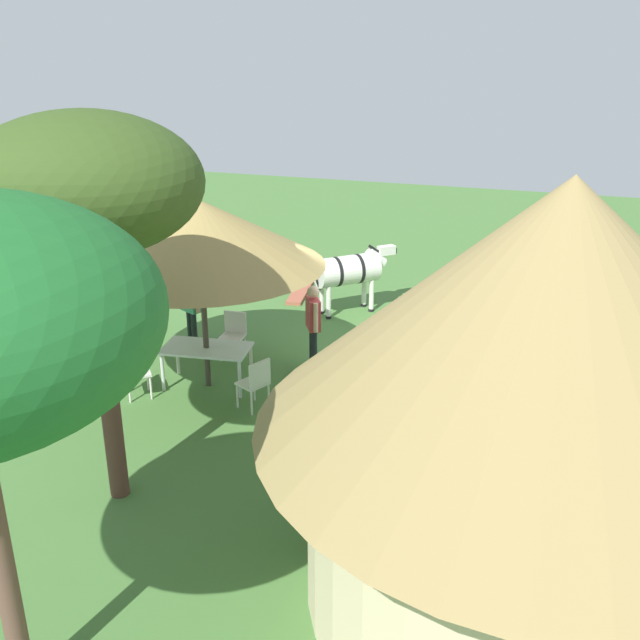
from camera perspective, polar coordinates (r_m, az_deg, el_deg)
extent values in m
plane|color=#457135|center=(14.06, 4.40, -3.28)|extent=(36.00, 36.00, 0.00)
cylinder|color=beige|center=(8.40, 16.30, -14.44)|extent=(4.84, 4.84, 2.09)
cone|color=#957E4C|center=(7.32, 18.17, 0.69)|extent=(5.94, 5.94, 2.60)
cylinder|color=#423730|center=(12.81, -8.97, -0.56)|extent=(0.10, 0.10, 2.24)
cone|color=#998249|center=(12.29, -9.41, 6.74)|extent=(4.21, 4.21, 1.13)
cube|color=silver|center=(12.97, -8.87, -2.19)|extent=(1.61, 1.01, 0.04)
cylinder|color=silver|center=(12.61, -6.29, -4.61)|extent=(0.06, 0.06, 0.70)
cylinder|color=silver|center=(13.07, -12.19, -4.02)|extent=(0.06, 0.06, 0.70)
cylinder|color=silver|center=(13.21, -5.40, -3.32)|extent=(0.06, 0.06, 0.70)
cylinder|color=silver|center=(13.65, -11.07, -2.80)|extent=(0.06, 0.06, 0.70)
cube|color=silver|center=(12.93, -14.06, -3.99)|extent=(0.60, 0.61, 0.04)
cube|color=silver|center=(12.82, -14.99, -3.20)|extent=(0.31, 0.37, 0.45)
cylinder|color=silver|center=(13.21, -13.30, -4.44)|extent=(0.04, 0.04, 0.45)
cylinder|color=silver|center=(12.87, -13.07, -5.14)|extent=(0.04, 0.04, 0.45)
cylinder|color=silver|center=(13.18, -14.86, -4.65)|extent=(0.04, 0.04, 0.45)
cylinder|color=silver|center=(12.84, -14.67, -5.35)|extent=(0.04, 0.04, 0.45)
cube|color=silver|center=(12.22, -5.29, -4.94)|extent=(0.57, 0.58, 0.04)
cube|color=silver|center=(11.99, -4.73, -4.26)|extent=(0.22, 0.41, 0.45)
cylinder|color=silver|center=(12.33, -6.48, -5.89)|extent=(0.04, 0.04, 0.45)
cylinder|color=silver|center=(12.55, -5.15, -5.33)|extent=(0.04, 0.04, 0.45)
cylinder|color=silver|center=(12.09, -5.37, -6.44)|extent=(0.04, 0.04, 0.45)
cylinder|color=silver|center=(12.31, -4.03, -5.86)|extent=(0.04, 0.04, 0.45)
cube|color=silver|center=(14.09, -6.87, -1.31)|extent=(0.46, 0.45, 0.04)
cube|color=silver|center=(14.17, -6.63, -0.19)|extent=(0.44, 0.07, 0.45)
cylinder|color=silver|center=(13.96, -6.37, -2.52)|extent=(0.04, 0.04, 0.45)
cylinder|color=silver|center=(14.10, -7.81, -2.35)|extent=(0.04, 0.04, 0.45)
cylinder|color=silver|center=(14.27, -5.85, -1.96)|extent=(0.04, 0.04, 0.45)
cylinder|color=silver|center=(14.40, -7.27, -1.80)|extent=(0.04, 0.04, 0.45)
cylinder|color=black|center=(13.63, -0.59, -2.15)|extent=(0.12, 0.12, 0.82)
cylinder|color=black|center=(13.50, -0.47, -2.39)|extent=(0.12, 0.12, 0.82)
cube|color=#B5373A|center=(13.30, -0.54, 0.50)|extent=(0.40, 0.49, 0.58)
cylinder|color=#DEB093|center=(13.52, -0.74, 0.94)|extent=(0.09, 0.09, 0.55)
cylinder|color=#DEB093|center=(13.06, -0.33, 0.18)|extent=(0.09, 0.09, 0.55)
sphere|color=#DEB093|center=(13.15, -0.55, 2.21)|extent=(0.22, 0.22, 0.22)
cylinder|color=black|center=(14.77, -10.11, -0.66)|extent=(0.11, 0.11, 0.78)
cylinder|color=black|center=(14.67, -9.79, -0.80)|extent=(0.11, 0.11, 0.78)
cube|color=#398F6C|center=(14.49, -10.12, 1.72)|extent=(0.47, 0.36, 0.55)
cylinder|color=tan|center=(14.67, -10.68, 2.00)|extent=(0.08, 0.08, 0.52)
cylinder|color=tan|center=(14.29, -9.55, 1.56)|extent=(0.08, 0.08, 0.52)
sphere|color=tan|center=(14.36, -10.22, 3.24)|extent=(0.21, 0.21, 0.21)
cylinder|color=black|center=(15.93, 16.06, 0.53)|extent=(0.12, 0.12, 0.82)
cylinder|color=black|center=(16.03, 15.73, 0.70)|extent=(0.12, 0.12, 0.82)
cube|color=gold|center=(15.75, 16.15, 3.01)|extent=(0.45, 0.47, 0.58)
cylinder|color=tan|center=(15.57, 16.75, 2.80)|extent=(0.09, 0.09, 0.55)
cylinder|color=tan|center=(15.93, 15.58, 3.34)|extent=(0.09, 0.09, 0.55)
sphere|color=tan|center=(15.63, 16.31, 4.48)|extent=(0.22, 0.22, 0.22)
cylinder|color=silver|center=(14.34, 11.66, 1.36)|extent=(1.68, 1.36, 0.64)
cylinder|color=black|center=(14.52, 10.69, 1.68)|extent=(0.40, 0.60, 0.65)
cylinder|color=black|center=(14.18, 12.55, 1.06)|extent=(0.40, 0.60, 0.65)
cylinder|color=silver|center=(13.85, 14.26, 1.20)|extent=(0.61, 0.52, 0.49)
cube|color=silver|center=(13.65, 15.26, 1.52)|extent=(0.44, 0.36, 0.20)
cube|color=black|center=(13.57, 15.87, 1.20)|extent=(0.16, 0.16, 0.12)
cube|color=black|center=(13.78, 14.33, 1.98)|extent=(0.33, 0.22, 0.28)
cylinder|color=silver|center=(14.38, 13.77, -1.53)|extent=(0.11, 0.11, 0.81)
cylinder|color=black|center=(14.52, 13.64, -2.89)|extent=(0.13, 0.13, 0.06)
cylinder|color=silver|center=(14.11, 12.92, -1.90)|extent=(0.11, 0.11, 0.81)
cylinder|color=black|center=(14.26, 12.80, -3.28)|extent=(0.13, 0.13, 0.06)
cylinder|color=silver|center=(15.04, 10.11, -0.21)|extent=(0.11, 0.11, 0.81)
cylinder|color=black|center=(15.18, 10.02, -1.52)|extent=(0.13, 0.13, 0.06)
cylinder|color=silver|center=(14.78, 9.24, -0.53)|extent=(0.11, 0.11, 0.81)
cylinder|color=black|center=(14.93, 9.16, -1.86)|extent=(0.13, 0.13, 0.06)
cylinder|color=black|center=(14.87, 9.11, 1.84)|extent=(0.23, 0.16, 0.53)
cylinder|color=silver|center=(16.20, 2.13, 3.91)|extent=(1.47, 1.44, 0.65)
cylinder|color=black|center=(16.08, 1.23, 3.79)|extent=(0.51, 0.54, 0.66)
cylinder|color=black|center=(16.31, 2.93, 4.02)|extent=(0.51, 0.54, 0.66)
cylinder|color=silver|center=(16.47, 4.34, 4.81)|extent=(0.59, 0.58, 0.50)
cube|color=silver|center=(16.56, 5.20, 5.45)|extent=(0.41, 0.41, 0.20)
cube|color=black|center=(16.66, 5.74, 5.42)|extent=(0.17, 0.17, 0.12)
cube|color=black|center=(16.41, 4.36, 5.48)|extent=(0.29, 0.28, 0.28)
cylinder|color=silver|center=(16.78, 3.46, 2.29)|extent=(0.11, 0.11, 0.75)
cylinder|color=black|center=(16.90, 3.43, 1.18)|extent=(0.13, 0.13, 0.06)
cylinder|color=silver|center=(16.49, 4.04, 1.92)|extent=(0.11, 0.11, 0.75)
cylinder|color=black|center=(16.61, 4.01, 0.79)|extent=(0.13, 0.13, 0.06)
cylinder|color=silver|center=(16.33, 0.14, 1.78)|extent=(0.11, 0.11, 0.75)
cylinder|color=black|center=(16.45, 0.14, 0.64)|extent=(0.13, 0.13, 0.06)
cylinder|color=silver|center=(16.02, 0.68, 1.39)|extent=(0.11, 0.11, 0.75)
cylinder|color=black|center=(16.14, 0.67, 0.23)|extent=(0.13, 0.13, 0.06)
cylinder|color=black|center=(15.92, -0.31, 3.23)|extent=(0.21, 0.20, 0.53)
cylinder|color=silver|center=(12.10, 5.80, -2.13)|extent=(1.10, 1.74, 0.61)
cylinder|color=black|center=(12.35, 6.60, -1.65)|extent=(0.62, 0.28, 0.62)
cylinder|color=black|center=(11.87, 5.06, -2.58)|extent=(0.62, 0.28, 0.62)
cylinder|color=silver|center=(11.39, 3.68, -2.60)|extent=(0.43, 0.59, 0.48)
cube|color=silver|center=(11.12, 2.89, -2.31)|extent=(0.30, 0.44, 0.20)
cube|color=black|center=(10.99, 2.36, -2.75)|extent=(0.15, 0.15, 0.12)
cube|color=black|center=(11.31, 3.70, -1.67)|extent=(0.16, 0.36, 0.28)
cylinder|color=silver|center=(11.81, 4.79, -6.11)|extent=(0.11, 0.11, 0.82)
cylinder|color=black|center=(11.99, 4.74, -7.72)|extent=(0.13, 0.13, 0.06)
cylinder|color=silver|center=(11.97, 3.44, -5.68)|extent=(0.11, 0.11, 0.82)
cylinder|color=black|center=(12.15, 3.40, -7.26)|extent=(0.13, 0.13, 0.06)
cylinder|color=silver|center=(12.77, 7.81, -4.05)|extent=(0.11, 0.11, 0.82)
cylinder|color=black|center=(12.94, 7.72, -5.56)|extent=(0.13, 0.13, 0.06)
cylinder|color=silver|center=(12.92, 6.51, -3.67)|extent=(0.11, 0.11, 0.82)
cylinder|color=black|center=(13.08, 6.45, -5.17)|extent=(0.13, 0.13, 0.06)
cylinder|color=black|center=(12.83, 7.82, -1.31)|extent=(0.12, 0.24, 0.53)
cylinder|color=brown|center=(9.76, -16.30, -4.42)|extent=(0.26, 0.26, 3.47)
ellipsoid|color=#334C1C|center=(9.00, -17.95, 10.11)|extent=(2.79, 2.79, 1.67)
cylinder|color=brown|center=(7.38, -23.53, -17.14)|extent=(0.20, 0.20, 2.91)
cube|color=#A1553F|center=(18.21, -1.21, 2.75)|extent=(0.77, 2.82, 0.08)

